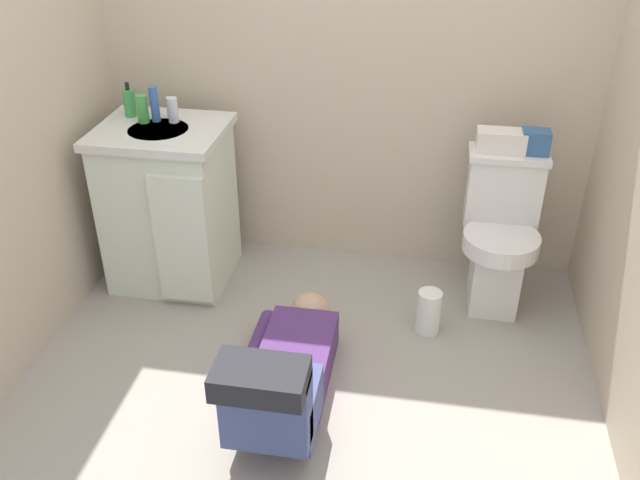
# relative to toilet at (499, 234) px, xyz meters

# --- Properties ---
(ground_plane) EXTENTS (2.91, 3.07, 0.04)m
(ground_plane) POSITION_rel_toilet_xyz_m (-0.79, -0.73, -0.39)
(ground_plane) COLOR #9D9489
(wall_back) EXTENTS (2.57, 0.08, 2.40)m
(wall_back) POSITION_rel_toilet_xyz_m (-0.79, 0.34, 0.83)
(wall_back) COLOR #C5B39A
(wall_back) RESTS_ON ground_plane
(toilet) EXTENTS (0.36, 0.46, 0.75)m
(toilet) POSITION_rel_toilet_xyz_m (0.00, 0.00, 0.00)
(toilet) COLOR silver
(toilet) RESTS_ON ground_plane
(vanity_cabinet) EXTENTS (0.60, 0.53, 0.82)m
(vanity_cabinet) POSITION_rel_toilet_xyz_m (-1.61, -0.07, 0.05)
(vanity_cabinet) COLOR silver
(vanity_cabinet) RESTS_ON ground_plane
(faucet) EXTENTS (0.02, 0.02, 0.10)m
(faucet) POSITION_rel_toilet_xyz_m (-1.61, 0.08, 0.50)
(faucet) COLOR silver
(faucet) RESTS_ON vanity_cabinet
(person_plumber) EXTENTS (0.39, 1.06, 0.52)m
(person_plumber) POSITION_rel_toilet_xyz_m (-0.85, -0.91, -0.19)
(person_plumber) COLOR #512D6B
(person_plumber) RESTS_ON ground_plane
(tissue_box) EXTENTS (0.22, 0.11, 0.10)m
(tissue_box) POSITION_rel_toilet_xyz_m (-0.05, 0.09, 0.43)
(tissue_box) COLOR silver
(tissue_box) RESTS_ON toilet
(toiletry_bag) EXTENTS (0.12, 0.09, 0.11)m
(toiletry_bag) POSITION_rel_toilet_xyz_m (0.10, 0.09, 0.44)
(toiletry_bag) COLOR #33598C
(toiletry_bag) RESTS_ON toilet
(soap_dispenser) EXTENTS (0.06, 0.06, 0.17)m
(soap_dispenser) POSITION_rel_toilet_xyz_m (-1.80, 0.06, 0.52)
(soap_dispenser) COLOR #44A150
(soap_dispenser) RESTS_ON vanity_cabinet
(bottle_green) EXTENTS (0.05, 0.05, 0.13)m
(bottle_green) POSITION_rel_toilet_xyz_m (-1.71, -0.01, 0.52)
(bottle_green) COLOR green
(bottle_green) RESTS_ON vanity_cabinet
(bottle_blue) EXTENTS (0.04, 0.04, 0.17)m
(bottle_blue) POSITION_rel_toilet_xyz_m (-1.65, 0.01, 0.54)
(bottle_blue) COLOR #3B68B7
(bottle_blue) RESTS_ON vanity_cabinet
(bottle_clear) EXTENTS (0.05, 0.05, 0.12)m
(bottle_clear) POSITION_rel_toilet_xyz_m (-1.57, 0.01, 0.51)
(bottle_clear) COLOR silver
(bottle_clear) RESTS_ON vanity_cabinet
(paper_towel_roll) EXTENTS (0.11, 0.11, 0.21)m
(paper_towel_roll) POSITION_rel_toilet_xyz_m (-0.30, -0.32, -0.26)
(paper_towel_roll) COLOR white
(paper_towel_roll) RESTS_ON ground_plane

